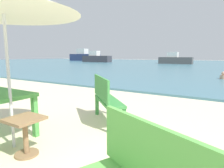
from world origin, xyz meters
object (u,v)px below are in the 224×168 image
Objects in this scene: side_table_wood at (25,131)px; bench_green_right at (106,97)px; patio_umbrella at (3,0)px; swimmer_person at (223,76)px; boat_ferry at (84,56)px; boat_cargo_ship at (175,60)px; boat_barge at (96,58)px.

side_table_wood is 1.72m from bench_green_right.
swimmer_person is (2.40, 10.72, -1.88)m from patio_umbrella.
boat_cargo_ship is at bearing -14.81° from boat_ferry.
patio_umbrella is at bearing -80.83° from boat_cargo_ship.
boat_cargo_ship is 0.63× the size of boat_ferry.
boat_ferry is at bearing 128.33° from patio_umbrella.
boat_ferry is at bearing 165.19° from boat_cargo_ship.
patio_umbrella reaches higher than boat_cargo_ship.
boat_barge is (-20.36, 27.49, 0.32)m from bench_green_right.
boat_barge reaches higher than bench_green_right.
patio_umbrella is 2.35m from bench_green_right.
swimmer_person is 0.08× the size of boat_cargo_ship.
side_table_wood is 1.32× the size of swimmer_person.
boat_cargo_ship is (-5.25, 27.34, 0.19)m from bench_green_right.
boat_cargo_ship reaches higher than swimmer_person.
boat_ferry is at bearing 143.23° from boat_barge.
boat_ferry reaches higher than boat_barge.
boat_ferry reaches higher than bench_green_right.
bench_green_right is 34.21m from boat_barge.
bench_green_right is (0.20, 1.70, 0.19)m from side_table_wood.
bench_green_right reaches higher than side_table_wood.
boat_ferry is at bearing 130.26° from bench_green_right.
bench_green_right is at bearing 83.30° from side_table_wood.
side_table_wood is 0.48× the size of bench_green_right.
side_table_wood is 0.07× the size of boat_ferry.
bench_green_right is at bearing -79.13° from boat_cargo_ship.
side_table_wood is at bearing -51.33° from boat_ferry.
boat_cargo_ship is at bearing 99.17° from patio_umbrella.
boat_ferry is (-7.95, 5.94, 0.25)m from boat_barge.
boat_barge is at bearing 124.18° from patio_umbrella.
side_table_wood is at bearing -96.70° from bench_green_right.
boat_cargo_ship reaches higher than bench_green_right.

